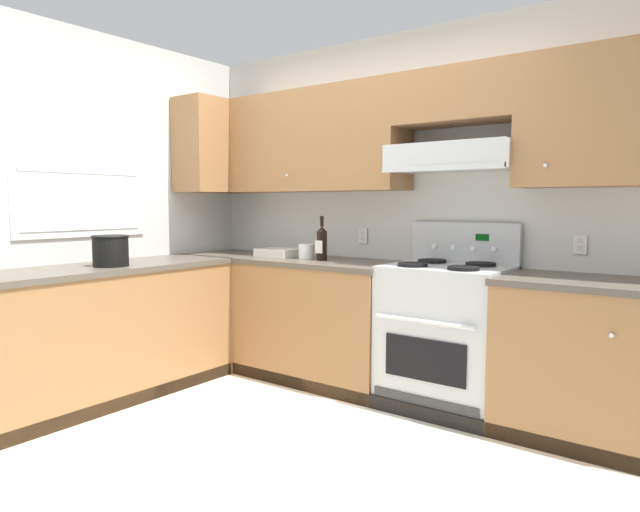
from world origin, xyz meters
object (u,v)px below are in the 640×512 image
object	(u,v)px
wine_bottle	(322,243)
paper_towel_roll	(307,251)
bowl	(278,254)
bucket	(111,250)
stove	(446,335)

from	to	relation	value
wine_bottle	paper_towel_roll	bearing A→B (deg)	170.38
bowl	paper_towel_roll	bearing A→B (deg)	-5.31
bucket	paper_towel_roll	world-z (taller)	bucket
stove	bowl	xyz separation A→B (m)	(-1.44, 0.01, 0.45)
bucket	wine_bottle	bearing A→B (deg)	52.29
wine_bottle	stove	bearing A→B (deg)	2.59
bowl	paper_towel_roll	size ratio (longest dim) A/B	2.56
stove	paper_towel_roll	distance (m)	1.23
wine_bottle	bowl	xyz separation A→B (m)	(-0.47, 0.06, -0.11)
bowl	paper_towel_roll	xyz separation A→B (m)	(0.31, -0.03, 0.04)
stove	wine_bottle	world-z (taller)	wine_bottle
wine_bottle	bucket	bearing A→B (deg)	-127.71
stove	paper_towel_roll	bearing A→B (deg)	-179.18
bowl	wine_bottle	bearing A→B (deg)	-6.81
stove	wine_bottle	size ratio (longest dim) A/B	3.68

